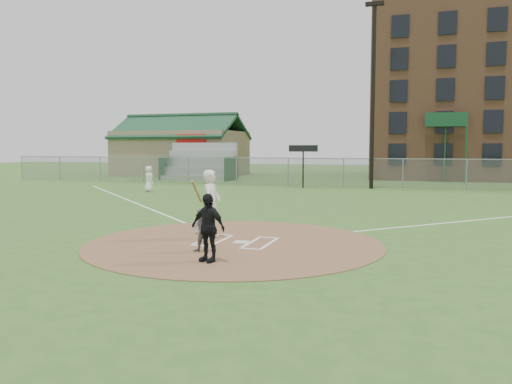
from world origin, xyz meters
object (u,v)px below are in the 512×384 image
(ondeck_player, at_px, (149,179))
(home_plate, at_px, (241,242))
(batter_at_plate, at_px, (212,204))
(catcher, at_px, (203,231))
(umpire, at_px, (208,228))

(ondeck_player, bearing_deg, home_plate, 164.91)
(ondeck_player, relative_size, batter_at_plate, 0.79)
(ondeck_player, height_order, batter_at_plate, batter_at_plate)
(catcher, relative_size, ondeck_player, 0.70)
(catcher, bearing_deg, umpire, -54.15)
(ondeck_player, xyz_separation_m, batter_at_plate, (10.05, -13.74, 0.24))
(umpire, distance_m, ondeck_player, 20.03)
(catcher, relative_size, batter_at_plate, 0.55)
(home_plate, xyz_separation_m, ondeck_player, (-11.13, 14.16, 0.77))
(ondeck_player, bearing_deg, batter_at_plate, 162.91)
(home_plate, bearing_deg, ondeck_player, 128.16)
(home_plate, height_order, catcher, catcher)
(home_plate, bearing_deg, batter_at_plate, 158.95)
(home_plate, height_order, batter_at_plate, batter_at_plate)
(umpire, height_order, ondeck_player, umpire)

